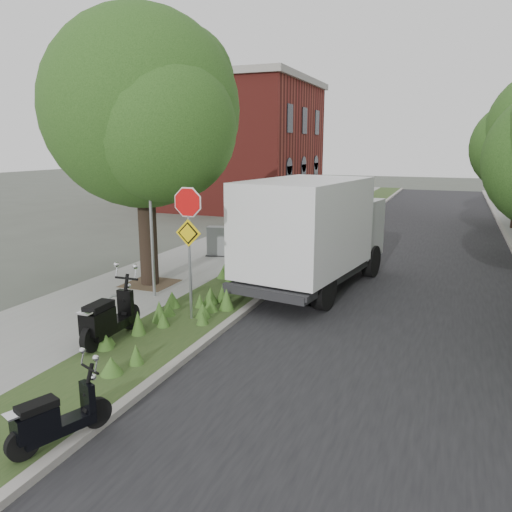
{
  "coord_description": "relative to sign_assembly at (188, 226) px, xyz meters",
  "views": [
    {
      "loc": [
        4.16,
        -9.23,
        4.13
      ],
      "look_at": [
        -0.52,
        2.52,
        1.3
      ],
      "focal_mm": 35.0,
      "sensor_mm": 36.0,
      "label": 1
    }
  ],
  "objects": [
    {
      "name": "ground",
      "position": [
        1.4,
        -0.58,
        -2.33
      ],
      "size": [
        120.0,
        120.0,
        0.0
      ],
      "primitive_type": "plane",
      "color": "#4C5147",
      "rests_on": "ground"
    },
    {
      "name": "sidewalk_near",
      "position": [
        -2.85,
        9.42,
        -2.27
      ],
      "size": [
        3.5,
        60.0,
        0.12
      ],
      "primitive_type": "cube",
      "color": "gray",
      "rests_on": "ground"
    },
    {
      "name": "verge",
      "position": [
        -0.1,
        9.42,
        -2.27
      ],
      "size": [
        2.0,
        60.0,
        0.12
      ],
      "primitive_type": "cube",
      "color": "#29441D",
      "rests_on": "ground"
    },
    {
      "name": "kerb_near",
      "position": [
        0.9,
        9.42,
        -2.26
      ],
      "size": [
        0.2,
        60.0,
        0.13
      ],
      "primitive_type": "cube",
      "color": "#9E9991",
      "rests_on": "ground"
    },
    {
      "name": "road",
      "position": [
        4.4,
        9.42,
        -2.32
      ],
      "size": [
        7.0,
        60.0,
        0.01
      ],
      "primitive_type": "cube",
      "color": "black",
      "rests_on": "ground"
    },
    {
      "name": "street_tree_main",
      "position": [
        -2.68,
        2.28,
        2.48
      ],
      "size": [
        6.21,
        5.54,
        7.66
      ],
      "color": "black",
      "rests_on": "ground"
    },
    {
      "name": "bare_post",
      "position": [
        -1.8,
        1.22,
        -0.21
      ],
      "size": [
        0.08,
        0.08,
        4.0
      ],
      "color": "#A5A8AD",
      "rests_on": "ground"
    },
    {
      "name": "bike_hoop",
      "position": [
        -1.3,
        -1.18,
        -1.83
      ],
      "size": [
        0.06,
        0.78,
        0.77
      ],
      "color": "#A5A8AD",
      "rests_on": "ground"
    },
    {
      "name": "sign_assembly",
      "position": [
        0.0,
        0.0,
        0.0
      ],
      "size": [
        0.94,
        0.08,
        3.22
      ],
      "color": "#A5A8AD",
      "rests_on": "ground"
    },
    {
      "name": "brick_building",
      "position": [
        -8.1,
        21.42,
        1.88
      ],
      "size": [
        9.4,
        10.4,
        8.3
      ],
      "color": "maroon",
      "rests_on": "ground"
    },
    {
      "name": "scooter_near",
      "position": [
        -0.89,
        -1.98,
        -1.76
      ],
      "size": [
        0.42,
        1.92,
        0.92
      ],
      "color": "black",
      "rests_on": "ground"
    },
    {
      "name": "scooter_far",
      "position": [
        0.74,
        -5.24,
        -1.86
      ],
      "size": [
        0.69,
        1.44,
        0.72
      ],
      "color": "black",
      "rests_on": "ground"
    },
    {
      "name": "box_truck",
      "position": [
        1.87,
        3.88,
        -0.54
      ],
      "size": [
        3.25,
        6.34,
        2.74
      ],
      "color": "#262628",
      "rests_on": "ground"
    },
    {
      "name": "utility_cabinet",
      "position": [
        -2.44,
        6.43,
        -1.69
      ],
      "size": [
        0.92,
        0.72,
        1.08
      ],
      "color": "#262628",
      "rests_on": "ground"
    }
  ]
}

